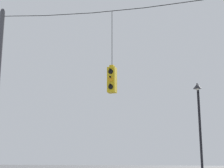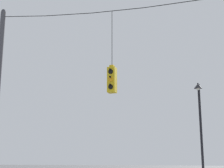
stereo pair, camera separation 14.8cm
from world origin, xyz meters
name	(u,v)px [view 1 (the left image)]	position (x,y,z in m)	size (l,w,h in m)	color
span_wire	(173,0)	(0.00, -0.47, 8.16)	(16.88, 0.03, 0.62)	black
traffic_light_near_left_pole	(112,79)	(-2.69, -0.48, 4.90)	(0.34, 0.46, 3.70)	yellow
street_lamp	(199,118)	(0.58, 3.45, 3.59)	(0.40, 0.70, 5.30)	black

